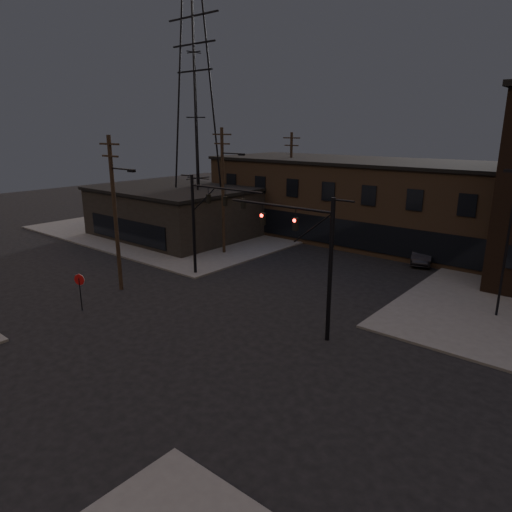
{
  "coord_description": "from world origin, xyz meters",
  "views": [
    {
      "loc": [
        18.34,
        -15.98,
        11.44
      ],
      "look_at": [
        0.3,
        5.72,
        3.5
      ],
      "focal_mm": 32.0,
      "sensor_mm": 36.0,
      "label": 1
    }
  ],
  "objects": [
    {
      "name": "transmission_tower",
      "position": [
        -18.0,
        18.0,
        12.5
      ],
      "size": [
        7.0,
        7.0,
        25.0
      ],
      "primitive_type": null,
      "color": "black",
      "rests_on": "ground"
    },
    {
      "name": "lot_light_a",
      "position": [
        13.0,
        14.0,
        5.51
      ],
      "size": [
        1.5,
        0.28,
        9.14
      ],
      "color": "black",
      "rests_on": "ground"
    },
    {
      "name": "traffic_signal_far",
      "position": [
        -6.72,
        8.0,
        5.01
      ],
      "size": [
        7.12,
        0.24,
        8.0
      ],
      "color": "black",
      "rests_on": "ground"
    },
    {
      "name": "car_crossing",
      "position": [
        4.97,
        22.94,
        0.77
      ],
      "size": [
        2.9,
        4.92,
        1.53
      ],
      "primitive_type": "imported",
      "rotation": [
        0.0,
        0.0,
        0.29
      ],
      "color": "black",
      "rests_on": "ground"
    },
    {
      "name": "building_left",
      "position": [
        -20.0,
        16.0,
        2.5
      ],
      "size": [
        16.0,
        12.0,
        5.0
      ],
      "primitive_type": "cube",
      "color": "black",
      "rests_on": "ground"
    },
    {
      "name": "utility_pole_mid",
      "position": [
        -10.44,
        14.0,
        6.13
      ],
      "size": [
        3.7,
        0.28,
        11.5
      ],
      "color": "black",
      "rests_on": "ground"
    },
    {
      "name": "building_row",
      "position": [
        0.0,
        28.0,
        4.0
      ],
      "size": [
        40.0,
        12.0,
        8.0
      ],
      "primitive_type": "cube",
      "color": "#4D3929",
      "rests_on": "ground"
    },
    {
      "name": "sidewalk_nw",
      "position": [
        -22.0,
        22.0,
        0.07
      ],
      "size": [
        30.0,
        30.0,
        0.15
      ],
      "primitive_type": "cube",
      "color": "#474744",
      "rests_on": "ground"
    },
    {
      "name": "stop_sign",
      "position": [
        -8.0,
        -1.99,
        1.84
      ],
      "size": [
        0.72,
        0.33,
        2.48
      ],
      "color": "black",
      "rests_on": "ground"
    },
    {
      "name": "utility_pole_near",
      "position": [
        -9.43,
        2.0,
        5.87
      ],
      "size": [
        3.7,
        0.28,
        11.0
      ],
      "color": "black",
      "rests_on": "ground"
    },
    {
      "name": "ground",
      "position": [
        0.0,
        0.0,
        0.0
      ],
      "size": [
        140.0,
        140.0,
        0.0
      ],
      "primitive_type": "plane",
      "color": "black",
      "rests_on": "ground"
    },
    {
      "name": "traffic_signal_near",
      "position": [
        5.36,
        4.5,
        4.93
      ],
      "size": [
        7.12,
        0.24,
        8.0
      ],
      "color": "black",
      "rests_on": "ground"
    },
    {
      "name": "utility_pole_far",
      "position": [
        -11.5,
        26.0,
        5.78
      ],
      "size": [
        2.2,
        0.28,
        11.0
      ],
      "color": "black",
      "rests_on": "ground"
    }
  ]
}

